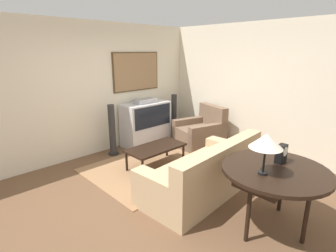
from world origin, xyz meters
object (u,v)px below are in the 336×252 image
couch (204,175)px  mantel_clock (281,154)px  console_table (275,174)px  tv (146,123)px  speaker_tower_left (112,131)px  table_lamp (266,141)px  speaker_tower_right (174,116)px  armchair (200,133)px  coffee_table (156,149)px

couch → mantel_clock: size_ratio=9.06×
console_table → tv: bearing=76.5°
mantel_clock → speaker_tower_left: bearing=95.1°
table_lamp → speaker_tower_right: table_lamp is taller
mantel_clock → speaker_tower_right: bearing=65.6°
tv → console_table: 3.53m
couch → armchair: size_ratio=1.82×
tv → couch: 2.45m
speaker_tower_right → table_lamp: bearing=-120.4°
tv → mantel_clock: bearing=-100.3°
table_lamp → speaker_tower_right: 3.97m
tv → console_table: bearing=-103.5°
speaker_tower_right → console_table: bearing=-117.0°
armchair → mantel_clock: (-1.47, -2.45, 0.62)m
coffee_table → console_table: console_table is taller
coffee_table → console_table: bearing=-93.4°
couch → mantel_clock: mantel_clock is taller
coffee_table → couch: bearing=-93.2°
speaker_tower_left → speaker_tower_right: bearing=0.0°
mantel_clock → table_lamp: bearing=179.8°
coffee_table → table_lamp: bearing=-99.5°
tv → speaker_tower_right: tv is taller
armchair → mantel_clock: mantel_clock is taller
tv → armchair: size_ratio=0.99×
speaker_tower_left → speaker_tower_right: (1.83, 0.00, 0.00)m
coffee_table → speaker_tower_left: 1.15m
couch → console_table: size_ratio=1.68×
coffee_table → mantel_clock: size_ratio=4.80×
tv → speaker_tower_right: 0.91m
coffee_table → speaker_tower_right: speaker_tower_right is taller
tv → couch: tv is taller
table_lamp → speaker_tower_left: bearing=87.5°
tv → coffee_table: (-0.69, -1.12, -0.14)m
console_table → table_lamp: bearing=170.0°
speaker_tower_left → speaker_tower_right: size_ratio=1.00×
mantel_clock → speaker_tower_left: (-0.30, 3.37, -0.40)m
table_lamp → tv: bearing=72.6°
armchair → speaker_tower_right: bearing=-168.5°
coffee_table → speaker_tower_right: size_ratio=1.03×
couch → tv: bearing=-111.4°
table_lamp → speaker_tower_right: bearing=59.6°
coffee_table → speaker_tower_left: bearing=101.6°
couch → console_table: (-0.07, -1.10, 0.44)m
couch → armchair: armchair is taller
couch → speaker_tower_left: speaker_tower_left is taller
console_table → table_lamp: (-0.24, 0.04, 0.45)m
speaker_tower_right → coffee_table: bearing=-145.1°
armchair → speaker_tower_left: 2.01m
coffee_table → armchair: bearing=7.1°
couch → armchair: (1.61, 1.39, 0.00)m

